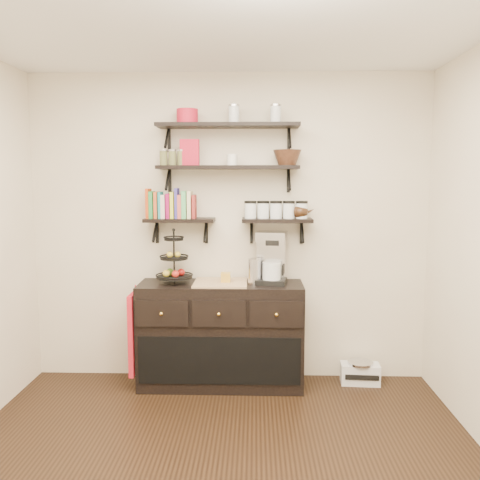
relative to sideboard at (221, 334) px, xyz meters
name	(u,v)px	position (x,y,z in m)	size (l,w,h in m)	color
ceiling	(211,0)	(0.06, -1.51, 2.25)	(3.50, 3.50, 0.02)	white
back_wall	(229,228)	(0.06, 0.24, 0.90)	(3.50, 0.02, 2.70)	#ECE4C8
shelf_top	(228,126)	(0.06, 0.10, 1.78)	(1.20, 0.27, 0.23)	black
shelf_mid	(228,168)	(0.06, 0.10, 1.43)	(1.20, 0.27, 0.23)	black
shelf_low_left	(180,221)	(-0.36, 0.12, 0.98)	(0.60, 0.25, 0.23)	black
shelf_low_right	(277,221)	(0.48, 0.12, 0.98)	(0.60, 0.25, 0.23)	black
cookbooks	(174,205)	(-0.41, 0.12, 1.11)	(0.43, 0.15, 0.26)	#B33A10
glass_canisters	(276,211)	(0.47, 0.12, 1.06)	(0.54, 0.10, 0.13)	silver
sideboard	(221,334)	(0.00, 0.00, 0.00)	(1.40, 0.50, 0.92)	black
fruit_stand	(175,265)	(-0.39, 0.00, 0.60)	(0.31, 0.31, 0.45)	black
candle	(226,277)	(0.04, 0.00, 0.50)	(0.08, 0.08, 0.08)	#B58A29
coffee_maker	(271,259)	(0.43, 0.03, 0.66)	(0.28, 0.27, 0.45)	black
thermal_carafe	(254,271)	(0.29, -0.02, 0.56)	(0.11, 0.11, 0.22)	silver
apron	(134,333)	(-0.73, -0.10, 0.04)	(0.04, 0.29, 0.69)	#B0122E
radio	(360,373)	(1.22, 0.06, -0.35)	(0.34, 0.24, 0.20)	silver
recipe_box	(190,153)	(-0.27, 0.10, 1.56)	(0.16, 0.06, 0.22)	#B3142B
walnut_bowl	(287,158)	(0.56, 0.10, 1.51)	(0.24, 0.24, 0.13)	black
ramekins	(232,160)	(0.10, 0.10, 1.50)	(0.09, 0.09, 0.10)	white
teapot	(300,211)	(0.68, 0.12, 1.07)	(0.18, 0.14, 0.14)	black
red_pot	(187,116)	(-0.28, 0.10, 1.86)	(0.18, 0.18, 0.12)	#B3142B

